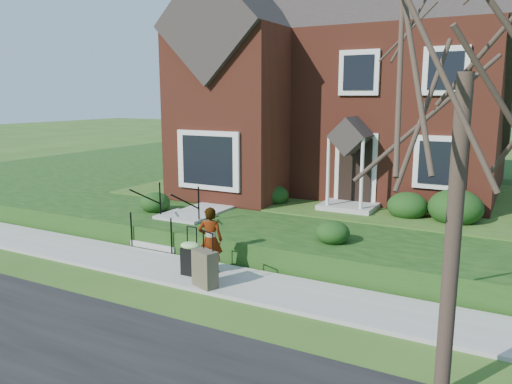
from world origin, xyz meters
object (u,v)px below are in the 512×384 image
Objects in this scene: woman at (210,240)px; suitcase_black at (191,256)px; tree_verge at (469,37)px; front_steps at (175,226)px; suitcase_olive at (205,268)px.

woman reaches higher than suitcase_black.
woman is 6.86m from tree_verge.
woman is at bearing 49.75° from suitcase_black.
front_steps is 1.76× the size of suitcase_olive.
tree_verge is (4.84, -1.60, 4.14)m from suitcase_olive.
tree_verge is (7.47, -4.04, 4.12)m from front_steps.
suitcase_olive is at bearing -33.15° from suitcase_black.
suitcase_black is 0.16× the size of tree_verge.
suitcase_olive is (2.62, -2.43, -0.01)m from front_steps.
woman is (2.26, -1.67, 0.35)m from front_steps.
tree_verge reaches higher than woman.
suitcase_olive is 0.17× the size of tree_verge.
front_steps reaches higher than suitcase_olive.
suitcase_olive is 6.57m from tree_verge.
woman is 0.56m from suitcase_black.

